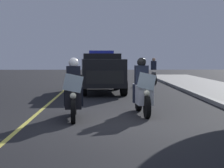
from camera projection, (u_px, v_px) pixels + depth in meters
The scene contains 6 objects.
ground_plane at pixel (113, 122), 9.65m from camera, with size 80.00×80.00×0.00m, color black.
lane_stripe_center at pixel (27, 122), 9.59m from camera, with size 48.00×0.12×0.01m, color #E0D14C.
police_motorcycle_lead_left at pixel (74, 94), 10.18m from camera, with size 2.14×0.61×1.72m.
police_motorcycle_lead_right at pixel (142, 91), 10.93m from camera, with size 2.14×0.61×1.72m.
police_suv at pixel (101, 71), 17.64m from camera, with size 5.02×2.33×2.05m.
cyclist_background at pixel (154, 71), 23.00m from camera, with size 1.76×0.34×1.69m.
Camera 1 is at (9.54, -0.27, 1.74)m, focal length 57.96 mm.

